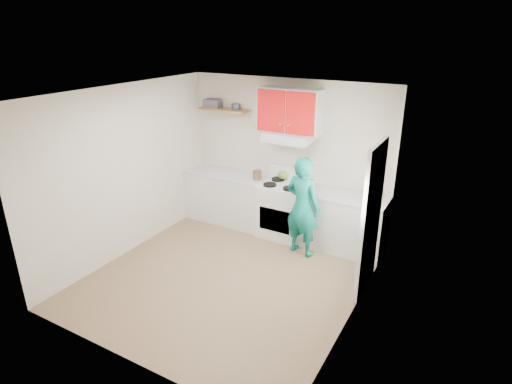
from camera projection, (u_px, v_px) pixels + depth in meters
The scene contains 21 objects.
floor at pixel (228, 276), 6.08m from camera, with size 3.80×3.80×0.00m, color brown.
ceiling at pixel (223, 93), 5.13m from camera, with size 3.60×3.80×0.04m, color white.
back_wall at pixel (287, 157), 7.15m from camera, with size 3.60×0.04×2.60m, color beige.
front_wall at pixel (118, 256), 4.06m from camera, with size 3.60×0.04×2.60m, color beige.
left_wall at pixel (127, 171), 6.42m from camera, with size 0.04×3.80×2.60m, color beige.
right_wall at pixel (359, 221), 4.79m from camera, with size 0.04×3.80×2.60m, color beige.
door at pixel (371, 220), 5.47m from camera, with size 0.05×0.85×2.05m, color white.
door_glass at pixel (372, 189), 5.32m from camera, with size 0.01×0.55×0.95m, color white.
counter_left at pixel (227, 198), 7.69m from camera, with size 1.52×0.60×0.90m, color silver.
counter_right at pixel (343, 223), 6.70m from camera, with size 1.32×0.60×0.90m, color silver.
stove at pixel (283, 210), 7.15m from camera, with size 0.76×0.65×0.92m, color white.
range_hood at pixel (288, 137), 6.78m from camera, with size 0.76×0.44×0.15m, color silver.
upper_cabinets at pixel (290, 110), 6.67m from camera, with size 1.02×0.33×0.70m, color #B0100F.
shelf at pixel (224, 110), 7.29m from camera, with size 0.90×0.30×0.04m, color brown.
books at pixel (213, 103), 7.32m from camera, with size 0.29×0.21×0.15m, color #3A343B.
tin at pixel (236, 107), 7.18m from camera, with size 0.15×0.15×0.09m, color #333D4C.
kettle at pixel (283, 175), 7.18m from camera, with size 0.18×0.18×0.16m, color #548425.
crock at pixel (257, 176), 7.19m from camera, with size 0.15×0.15×0.18m, color #4B3121.
cutting_board at pixel (333, 195), 6.57m from camera, with size 0.31×0.23×0.02m, color olive.
silicone_mat at pixel (358, 201), 6.38m from camera, with size 0.32×0.27×0.01m, color red.
person at pixel (303, 207), 6.44m from camera, with size 0.58×0.38×1.58m, color #0A6257.
Camera 1 is at (2.90, -4.35, 3.36)m, focal length 29.63 mm.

